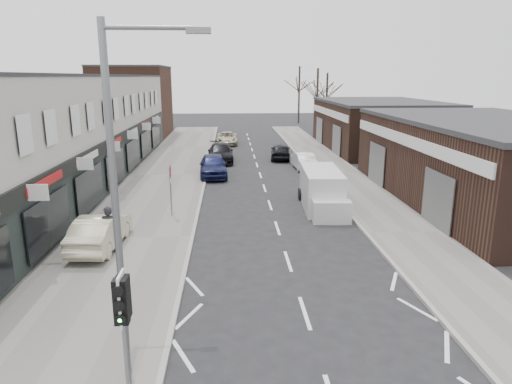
{
  "coord_description": "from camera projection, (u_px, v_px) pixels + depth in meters",
  "views": [
    {
      "loc": [
        -2.22,
        -10.44,
        6.98
      ],
      "look_at": [
        -1.2,
        6.8,
        2.6
      ],
      "focal_mm": 32.0,
      "sensor_mm": 36.0,
      "label": 1
    }
  ],
  "objects": [
    {
      "name": "parked_car_right_a",
      "position": [
        303.0,
        160.0,
        35.44
      ],
      "size": [
        1.59,
        4.0,
        1.3
      ],
      "primitive_type": "imported",
      "rotation": [
        0.0,
        0.0,
        3.2
      ],
      "color": "white",
      "rests_on": "ground"
    },
    {
      "name": "right_unit_far",
      "position": [
        378.0,
        126.0,
        45.0
      ],
      "size": [
        10.0,
        16.0,
        4.5
      ],
      "primitive_type": "cube",
      "color": "#342017",
      "rests_on": "ground"
    },
    {
      "name": "pedestrian",
      "position": [
        109.0,
        229.0,
        18.18
      ],
      "size": [
        0.73,
        0.51,
        1.9
      ],
      "primitive_type": "imported",
      "rotation": [
        0.0,
        0.0,
        3.22
      ],
      "color": "black",
      "rests_on": "pavement_left"
    },
    {
      "name": "traffic_light",
      "position": [
        123.0,
        311.0,
        9.15
      ],
      "size": [
        0.28,
        0.6,
        3.1
      ],
      "color": "slate",
      "rests_on": "pavement_left"
    },
    {
      "name": "right_unit_near",
      "position": [
        491.0,
        163.0,
        25.65
      ],
      "size": [
        10.0,
        18.0,
        4.5
      ],
      "primitive_type": "cube",
      "color": "#342017",
      "rests_on": "ground"
    },
    {
      "name": "parked_car_left_b",
      "position": [
        220.0,
        153.0,
        38.32
      ],
      "size": [
        2.21,
        5.24,
        1.51
      ],
      "primitive_type": "imported",
      "rotation": [
        0.0,
        0.0,
        0.02
      ],
      "color": "black",
      "rests_on": "ground"
    },
    {
      "name": "white_van",
      "position": [
        322.0,
        191.0,
        24.62
      ],
      "size": [
        2.18,
        5.53,
        2.11
      ],
      "rotation": [
        0.0,
        0.0,
        -0.06
      ],
      "color": "silver",
      "rests_on": "ground"
    },
    {
      "name": "parked_car_left_a",
      "position": [
        213.0,
        165.0,
        32.63
      ],
      "size": [
        2.15,
        4.82,
        1.61
      ],
      "primitive_type": "imported",
      "rotation": [
        0.0,
        0.0,
        0.05
      ],
      "color": "#141940",
      "rests_on": "ground"
    },
    {
      "name": "shop_terrace_left",
      "position": [
        53.0,
        132.0,
        29.18
      ],
      "size": [
        8.0,
        41.0,
        7.1
      ],
      "primitive_type": "cube",
      "color": "beige",
      "rests_on": "ground"
    },
    {
      "name": "pavement_right",
      "position": [
        338.0,
        173.0,
        33.55
      ],
      "size": [
        3.5,
        64.0,
        0.12
      ],
      "primitive_type": "cube",
      "color": "slate",
      "rests_on": "ground"
    },
    {
      "name": "parked_car_left_c",
      "position": [
        227.0,
        138.0,
        48.17
      ],
      "size": [
        2.2,
        4.71,
        1.3
      ],
      "primitive_type": "imported",
      "rotation": [
        0.0,
        0.0,
        -0.01
      ],
      "color": "#C1B49B",
      "rests_on": "ground"
    },
    {
      "name": "street_lamp",
      "position": [
        122.0,
        190.0,
        9.78
      ],
      "size": [
        2.23,
        0.22,
        8.0
      ],
      "color": "slate",
      "rests_on": "pavement_left"
    },
    {
      "name": "tree_far_b",
      "position": [
        326.0,
        127.0,
        64.85
      ],
      "size": [
        3.6,
        3.6,
        7.5
      ],
      "primitive_type": null,
      "color": "#382D26",
      "rests_on": "ground"
    },
    {
      "name": "tree_far_a",
      "position": [
        316.0,
        132.0,
        58.9
      ],
      "size": [
        3.6,
        3.6,
        8.0
      ],
      "primitive_type": null,
      "color": "#382D26",
      "rests_on": "ground"
    },
    {
      "name": "tree_far_c",
      "position": [
        298.0,
        123.0,
        70.49
      ],
      "size": [
        3.6,
        3.6,
        8.5
      ],
      "primitive_type": null,
      "color": "#382D26",
      "rests_on": "ground"
    },
    {
      "name": "brick_block_far",
      "position": [
        133.0,
        103.0,
        53.74
      ],
      "size": [
        8.0,
        10.0,
        8.0
      ],
      "primitive_type": "cube",
      "color": "#4B2C20",
      "rests_on": "ground"
    },
    {
      "name": "parked_car_right_b",
      "position": [
        281.0,
        151.0,
        39.45
      ],
      "size": [
        2.04,
        4.23,
        1.39
      ],
      "primitive_type": "imported",
      "rotation": [
        0.0,
        0.0,
        3.04
      ],
      "color": "black",
      "rests_on": "ground"
    },
    {
      "name": "sedan_on_pavement",
      "position": [
        100.0,
        231.0,
        18.7
      ],
      "size": [
        1.72,
        4.38,
        1.42
      ],
      "primitive_type": "imported",
      "rotation": [
        0.0,
        0.0,
        3.09
      ],
      "color": "beige",
      "rests_on": "pavement_left"
    },
    {
      "name": "ground",
      "position": [
        317.0,
        351.0,
        11.95
      ],
      "size": [
        160.0,
        160.0,
        0.0
      ],
      "primitive_type": "plane",
      "color": "black",
      "rests_on": "ground"
    },
    {
      "name": "pavement_left",
      "position": [
        167.0,
        175.0,
        32.84
      ],
      "size": [
        5.5,
        64.0,
        0.12
      ],
      "primitive_type": "cube",
      "color": "slate",
      "rests_on": "ground"
    },
    {
      "name": "warning_sign",
      "position": [
        171.0,
        175.0,
        22.72
      ],
      "size": [
        0.12,
        0.8,
        2.7
      ],
      "color": "slate",
      "rests_on": "pavement_left"
    }
  ]
}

